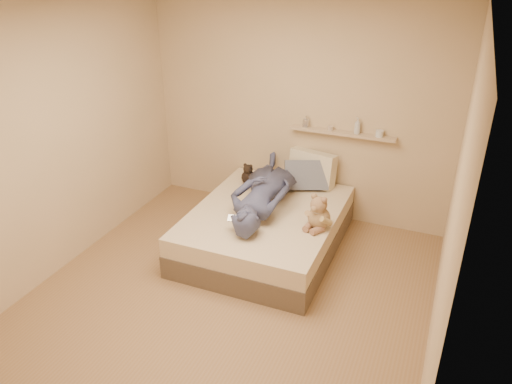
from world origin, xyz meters
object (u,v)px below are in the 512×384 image
at_px(wall_shelf, 342,133).
at_px(pillow_cream, 312,168).
at_px(bed, 266,229).
at_px(pillow_grey, 306,175).
at_px(teddy_bear, 318,215).
at_px(game_console, 236,218).
at_px(dark_plush, 248,175).
at_px(person, 265,190).

bearing_deg(wall_shelf, pillow_cream, -165.18).
bearing_deg(bed, pillow_grey, 71.96).
height_order(pillow_grey, wall_shelf, wall_shelf).
relative_size(bed, teddy_bear, 5.08).
bearing_deg(game_console, pillow_grey, 74.28).
height_order(teddy_bear, dark_plush, teddy_bear).
bearing_deg(game_console, teddy_bear, 26.99).
bearing_deg(teddy_bear, wall_shelf, 93.31).
height_order(bed, game_console, game_console).
relative_size(game_console, person, 0.11).
bearing_deg(pillow_cream, game_console, -105.21).
bearing_deg(teddy_bear, dark_plush, 146.91).
bearing_deg(pillow_grey, teddy_bear, -65.13).
distance_m(game_console, teddy_bear, 0.81).
height_order(game_console, wall_shelf, wall_shelf).
bearing_deg(pillow_grey, dark_plush, -167.51).
distance_m(dark_plush, pillow_cream, 0.76).
bearing_deg(pillow_grey, game_console, -105.72).
height_order(pillow_grey, person, person).
distance_m(pillow_grey, person, 0.65).
bearing_deg(game_console, bed, 77.50).
relative_size(bed, game_console, 10.88).
bearing_deg(person, pillow_cream, -118.31).
distance_m(bed, pillow_cream, 0.97).
relative_size(bed, dark_plush, 7.35).
height_order(game_console, dark_plush, dark_plush).
height_order(teddy_bear, wall_shelf, wall_shelf).
relative_size(teddy_bear, person, 0.23).
xyz_separation_m(game_console, wall_shelf, (0.66, 1.42, 0.50)).
distance_m(bed, person, 0.44).
bearing_deg(pillow_grey, person, -116.14).
xyz_separation_m(teddy_bear, dark_plush, (-1.05, 0.69, -0.04)).
relative_size(person, wall_shelf, 1.33).
xyz_separation_m(bed, teddy_bear, (0.61, -0.14, 0.38)).
distance_m(pillow_grey, wall_shelf, 0.62).
height_order(teddy_bear, pillow_grey, teddy_bear).
bearing_deg(wall_shelf, bed, -121.18).
xyz_separation_m(dark_plush, pillow_grey, (0.67, 0.15, 0.06)).
bearing_deg(teddy_bear, bed, 166.81).
bearing_deg(wall_shelf, teddy_bear, -86.69).
distance_m(teddy_bear, person, 0.72).
xyz_separation_m(bed, game_console, (-0.11, -0.51, 0.37)).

